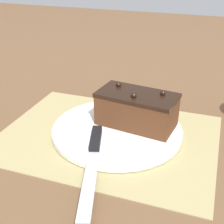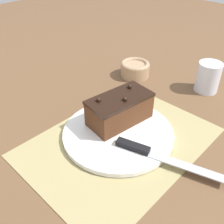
% 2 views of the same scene
% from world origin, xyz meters
% --- Properties ---
extents(ground_plane, '(3.00, 3.00, 0.00)m').
position_xyz_m(ground_plane, '(0.00, 0.00, 0.00)').
color(ground_plane, brown).
extents(placemat_woven, '(0.46, 0.34, 0.00)m').
position_xyz_m(placemat_woven, '(0.00, 0.00, 0.00)').
color(placemat_woven, tan).
rests_on(placemat_woven, ground_plane).
extents(cake_plate, '(0.28, 0.28, 0.01)m').
position_xyz_m(cake_plate, '(0.02, 0.02, 0.01)').
color(cake_plate, white).
rests_on(cake_plate, placemat_woven).
extents(chocolate_cake, '(0.18, 0.11, 0.08)m').
position_xyz_m(chocolate_cake, '(0.05, 0.05, 0.05)').
color(chocolate_cake, '#512D19').
rests_on(chocolate_cake, cake_plate).
extents(serving_knife, '(0.09, 0.25, 0.01)m').
position_xyz_m(serving_knife, '(0.00, -0.09, 0.02)').
color(serving_knife, black).
rests_on(serving_knife, cake_plate).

